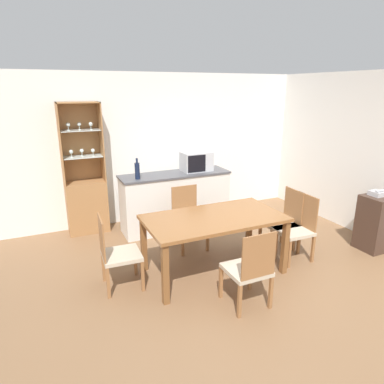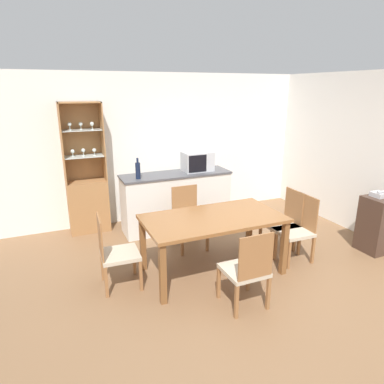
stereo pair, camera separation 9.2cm
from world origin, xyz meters
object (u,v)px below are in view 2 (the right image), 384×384
Objects in this scene: telephone at (379,194)px; display_cabinet at (87,195)px; microwave at (197,161)px; dining_chair_side_right_near at (296,229)px; dining_table at (213,223)px; dining_chair_head_near at (247,270)px; side_cabinet at (379,224)px; dining_chair_side_right_far at (283,222)px; dining_chair_side_left_far at (115,253)px; wine_bottle at (138,170)px; dining_chair_head_far at (188,219)px.

display_cabinet is at bearing 147.43° from telephone.
dining_chair_side_right_near is at bearing -67.34° from microwave.
dining_chair_head_near is (0.00, -0.80, -0.23)m from dining_table.
telephone is at bearing 137.48° from side_cabinet.
dining_chair_side_right_far is 2.41m from dining_chair_side_left_far.
wine_bottle is (-1.05, -0.13, -0.03)m from microwave.
dining_chair_side_right_near is (1.20, 0.66, 0.00)m from dining_chair_head_near.
microwave is (-0.72, 1.44, 0.67)m from dining_chair_side_right_far.
dining_chair_head_far reaches higher than dining_table.
dining_table is 2.54m from side_cabinet.
display_cabinet reaches higher than telephone.
microwave reaches higher than dining_chair_side_right_near.
dining_chair_side_right_far is (1.20, 0.94, 0.00)m from dining_chair_head_near.
dining_chair_head_near and dining_chair_side_right_far have the same top height.
dining_chair_side_right_near is at bearing 170.56° from telephone.
dining_chair_side_right_far is 1.40m from telephone.
dining_chair_head_near and dining_chair_head_far have the same top height.
display_cabinet is 11.35× the size of telephone.
display_cabinet reaches higher than dining_chair_side_left_far.
microwave reaches higher than telephone.
side_cabinet is (2.50, -0.39, -0.26)m from dining_table.
microwave reaches higher than dining_table.
wine_bottle is (0.64, 1.31, 0.65)m from dining_chair_side_left_far.
dining_chair_head_far is 1.85× the size of microwave.
dining_chair_side_right_near reaches higher than dining_table.
dining_chair_head_near is 1.61m from dining_chair_head_far.
dining_chair_head_far is 2.81× the size of wine_bottle.
dining_table is at bearing 89.98° from dining_chair_head_near.
dining_chair_head_near reaches higher than side_cabinet.
dining_table is 1.91× the size of dining_chair_side_right_far.
dining_table is at bearing 90.45° from dining_chair_head_far.
side_cabinet is at bearing -44.43° from microwave.
dining_chair_head_far is at bearing -48.90° from wine_bottle.
dining_chair_head_near is 2.52m from telephone.
dining_chair_head_near is 1.53m from dining_chair_side_left_far.
telephone reaches higher than dining_chair_side_right_near.
dining_table is 9.39× the size of telephone.
side_cabinet is at bearing -109.82° from dining_chair_side_right_far.
display_cabinet is 2.31× the size of dining_chair_side_left_far.
telephone is (1.96, -1.93, -0.26)m from microwave.
display_cabinet is 4.27× the size of microwave.
wine_bottle is (-0.56, 2.26, 0.65)m from dining_chair_head_near.
wine_bottle reaches higher than dining_chair_side_right_far.
dining_chair_side_right_far is 1.12× the size of side_cabinet.
dining_chair_side_right_near is 1.00× the size of dining_chair_side_right_far.
dining_chair_side_right_near is at bearing 142.33° from dining_chair_head_far.
dining_chair_head_near is 4.92× the size of telephone.
dining_chair_side_right_near is at bearing -42.01° from wine_bottle.
dining_chair_side_right_far is 2.81× the size of wine_bottle.
dining_chair_side_left_far is at bearing -87.68° from display_cabinet.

